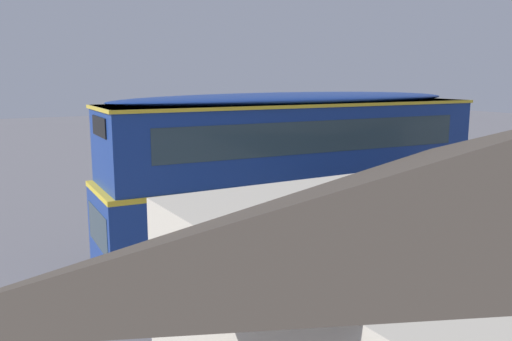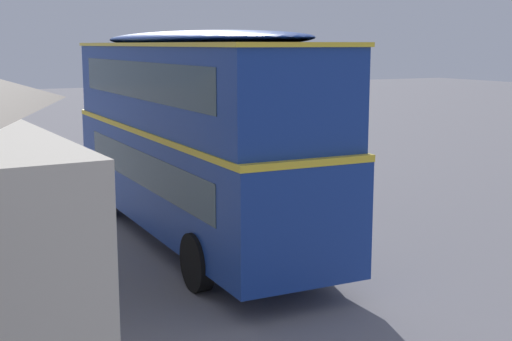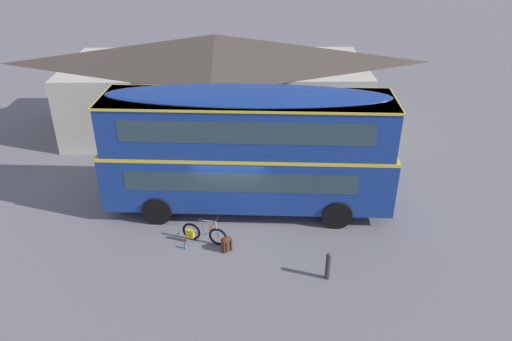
{
  "view_description": "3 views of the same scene",
  "coord_description": "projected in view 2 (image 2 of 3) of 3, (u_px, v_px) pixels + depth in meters",
  "views": [
    {
      "loc": [
        8.4,
        12.9,
        5.21
      ],
      "look_at": [
        0.62,
        -1.38,
        2.32
      ],
      "focal_mm": 37.4,
      "sensor_mm": 36.0,
      "label": 1
    },
    {
      "loc": [
        -14.23,
        7.06,
        4.5
      ],
      "look_at": [
        -0.91,
        0.06,
        1.81
      ],
      "focal_mm": 49.86,
      "sensor_mm": 36.0,
      "label": 2
    },
    {
      "loc": [
        1.22,
        -15.32,
        10.45
      ],
      "look_at": [
        0.96,
        -0.22,
        2.27
      ],
      "focal_mm": 34.51,
      "sensor_mm": 36.0,
      "label": 3
    }
  ],
  "objects": [
    {
      "name": "ground_plane",
      "position": [
        240.0,
        241.0,
        16.42
      ],
      "size": [
        120.0,
        120.0,
        0.0
      ],
      "primitive_type": "plane",
      "color": "slate"
    },
    {
      "name": "double_decker_bus",
      "position": [
        191.0,
        127.0,
        16.1
      ],
      "size": [
        10.68,
        2.83,
        4.79
      ],
      "color": "black",
      "rests_on": "ground"
    },
    {
      "name": "touring_bicycle",
      "position": [
        310.0,
        227.0,
        16.21
      ],
      "size": [
        1.63,
        0.64,
        1.01
      ],
      "color": "black",
      "rests_on": "ground"
    },
    {
      "name": "backpack_on_ground",
      "position": [
        307.0,
        221.0,
        17.19
      ],
      "size": [
        0.39,
        0.37,
        0.54
      ],
      "color": "#592D19",
      "rests_on": "ground"
    },
    {
      "name": "water_bottle_blue_sports",
      "position": [
        338.0,
        242.0,
        15.93
      ],
      "size": [
        0.07,
        0.07,
        0.23
      ],
      "color": "#338CBF",
      "rests_on": "ground"
    },
    {
      "name": "kerb_bollard",
      "position": [
        288.0,
        184.0,
        20.63
      ],
      "size": [
        0.16,
        0.16,
        0.97
      ],
      "color": "#333338",
      "rests_on": "ground"
    }
  ]
}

